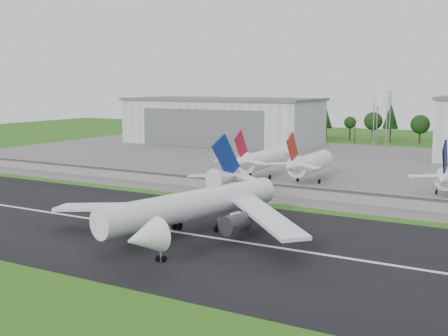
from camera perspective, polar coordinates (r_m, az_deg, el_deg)
The scene contains 12 objects.
ground at distance 106.14m, azimuth -6.57°, elevation -7.96°, with size 600.00×600.00×0.00m, color #225614.
runway at distance 114.04m, azimuth -3.60°, elevation -6.72°, with size 320.00×60.00×0.10m, color black.
runway_centerline at distance 114.03m, azimuth -3.61°, elevation -6.69°, with size 220.00×1.00×0.02m, color white.
apron at distance 213.04m, azimuth 12.71°, elevation 0.22°, with size 320.00×150.00×0.10m, color slate.
blast_fence at distance 152.38m, azimuth 5.64°, elevation -2.19°, with size 240.00×0.61×3.50m.
hangar_west at distance 284.65m, azimuth -0.16°, elevation 4.81°, with size 97.00×44.00×23.20m.
water_tower at distance 275.05m, azimuth 15.82°, elevation 7.06°, with size 8.40×8.40×29.40m.
utility_poles at distance 290.06m, azimuth 17.29°, elevation 2.19°, with size 230.00×3.00×12.00m, color black, non-canonical shape.
treeline at distance 304.68m, azimuth 17.89°, elevation 2.45°, with size 320.00×16.00×22.00m, color black, non-canonical shape.
main_airliner at distance 111.87m, azimuth -3.22°, elevation -4.46°, with size 55.42×58.51×18.17m.
parked_jet_red_a at distance 178.03m, azimuth 3.49°, elevation 0.83°, with size 7.36×31.29×16.75m.
parked_jet_red_b at distance 171.55m, azimuth 8.44°, elevation 0.46°, with size 7.36×31.29×16.74m.
Camera 1 is at (60.11, -82.18, 29.97)m, focal length 45.00 mm.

